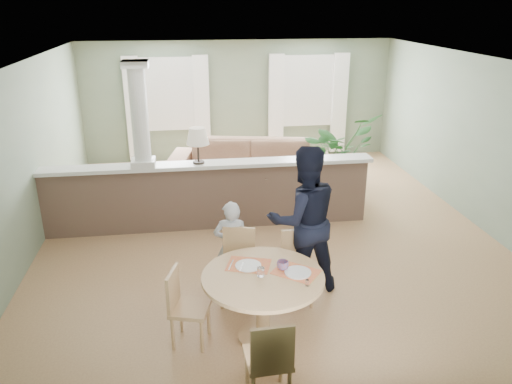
{
  "coord_description": "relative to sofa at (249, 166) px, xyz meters",
  "views": [
    {
      "loc": [
        -1.21,
        -7.34,
        3.51
      ],
      "look_at": [
        -0.31,
        -1.0,
        1.04
      ],
      "focal_mm": 35.0,
      "sensor_mm": 36.0,
      "label": 1
    }
  ],
  "objects": [
    {
      "name": "ground",
      "position": [
        0.02,
        -1.95,
        -0.46
      ],
      "size": [
        8.0,
        8.0,
        0.0
      ],
      "primitive_type": "plane",
      "color": "tan",
      "rests_on": "ground"
    },
    {
      "name": "room_shell",
      "position": [
        -0.01,
        -1.33,
        1.35
      ],
      "size": [
        7.02,
        8.02,
        2.71
      ],
      "color": "gray",
      "rests_on": "ground"
    },
    {
      "name": "pony_wall",
      "position": [
        -0.96,
        -1.75,
        0.25
      ],
      "size": [
        5.32,
        0.38,
        2.7
      ],
      "color": "brown",
      "rests_on": "ground"
    },
    {
      "name": "sofa",
      "position": [
        0.0,
        0.0,
        0.0
      ],
      "size": [
        3.32,
        1.83,
        0.92
      ],
      "primitive_type": "imported",
      "rotation": [
        0.0,
        0.0,
        -0.2
      ],
      "color": "#916B4F",
      "rests_on": "ground"
    },
    {
      "name": "houseplant",
      "position": [
        1.65,
        -0.49,
        0.32
      ],
      "size": [
        1.83,
        1.77,
        1.55
      ],
      "primitive_type": "imported",
      "rotation": [
        0.0,
        0.0,
        0.58
      ],
      "color": "#286026",
      "rests_on": "ground"
    },
    {
      "name": "dining_table",
      "position": [
        -0.46,
        -4.75,
        0.17
      ],
      "size": [
        1.31,
        1.31,
        0.89
      ],
      "rotation": [
        0.0,
        0.0,
        -0.31
      ],
      "color": "tan",
      "rests_on": "ground"
    },
    {
      "name": "chair_far_boy",
      "position": [
        -0.65,
        -3.93,
        0.05
      ],
      "size": [
        0.51,
        0.51,
        0.93
      ],
      "rotation": [
        0.0,
        0.0,
        -0.25
      ],
      "color": "tan",
      "rests_on": "ground"
    },
    {
      "name": "chair_far_man",
      "position": [
        0.08,
        -4.01,
        0.03
      ],
      "size": [
        0.44,
        0.44,
        0.89
      ],
      "rotation": [
        0.0,
        0.0,
        -0.1
      ],
      "color": "tan",
      "rests_on": "ground"
    },
    {
      "name": "chair_near",
      "position": [
        -0.55,
        -5.7,
        0.04
      ],
      "size": [
        0.43,
        0.43,
        0.91
      ],
      "rotation": [
        0.0,
        0.0,
        3.19
      ],
      "color": "tan",
      "rests_on": "ground"
    },
    {
      "name": "chair_side",
      "position": [
        -1.31,
        -4.69,
        0.02
      ],
      "size": [
        0.48,
        0.48,
        0.87
      ],
      "rotation": [
        0.0,
        0.0,
        1.29
      ],
      "color": "tan",
      "rests_on": "ground"
    },
    {
      "name": "child_person",
      "position": [
        -0.7,
        -3.71,
        0.15
      ],
      "size": [
        0.48,
        0.35,
        1.23
      ],
      "primitive_type": "imported",
      "rotation": [
        0.0,
        0.0,
        3.02
      ],
      "color": "#ACACB1",
      "rests_on": "ground"
    },
    {
      "name": "man_person",
      "position": [
        0.2,
        -3.77,
        0.5
      ],
      "size": [
        1.0,
        0.82,
        1.91
      ],
      "primitive_type": "imported",
      "rotation": [
        0.0,
        0.0,
        3.26
      ],
      "color": "black",
      "rests_on": "ground"
    }
  ]
}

